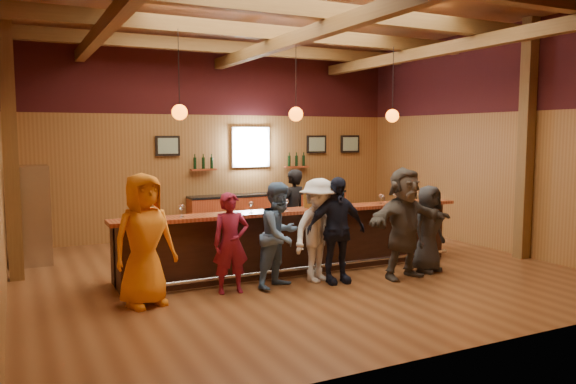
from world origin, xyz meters
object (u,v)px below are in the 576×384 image
at_px(customer_redvest, 231,243).
at_px(customer_dark, 428,229).
at_px(customer_denim, 280,235).
at_px(ice_bucket, 310,200).
at_px(customer_orange, 144,240).
at_px(customer_white, 319,230).
at_px(customer_navy, 336,230).
at_px(bartender, 293,212).
at_px(bar_counter, 293,240).
at_px(customer_brown, 404,223).
at_px(back_bar_cabinet, 270,212).
at_px(stainless_fridge, 29,215).
at_px(bottle_a, 324,199).

xyz_separation_m(customer_redvest, customer_dark, (3.50, -0.29, -0.01)).
distance_m(customer_denim, ice_bucket, 1.22).
xyz_separation_m(customer_orange, customer_white, (2.79, 0.06, -0.09)).
height_order(customer_navy, bartender, customer_navy).
height_order(bar_counter, customer_orange, customer_orange).
bearing_deg(customer_brown, back_bar_cabinet, 86.41).
xyz_separation_m(back_bar_cabinet, customer_denim, (-1.89, -4.53, 0.34)).
xyz_separation_m(customer_dark, ice_bucket, (-1.80, 0.94, 0.49)).
relative_size(customer_redvest, customer_dark, 1.01).
height_order(customer_brown, bartender, customer_brown).
bearing_deg(bartender, customer_orange, 10.71).
height_order(customer_white, ice_bucket, customer_white).
distance_m(customer_orange, customer_dark, 4.79).
xyz_separation_m(customer_white, customer_brown, (1.36, -0.45, 0.08)).
distance_m(customer_orange, customer_redvest, 1.30).
height_order(bar_counter, customer_denim, customer_denim).
bearing_deg(customer_orange, customer_denim, -14.73).
bearing_deg(customer_denim, back_bar_cabinet, 39.90).
xyz_separation_m(stainless_fridge, customer_redvest, (2.63, -3.36, -0.15)).
xyz_separation_m(back_bar_cabinet, customer_white, (-1.17, -4.48, 0.36)).
relative_size(customer_orange, customer_white, 1.11).
bearing_deg(back_bar_cabinet, customer_white, -104.67).
distance_m(stainless_fridge, bottle_a, 5.34).
bearing_deg(ice_bucket, bottle_a, 5.23).
bearing_deg(bottle_a, customer_redvest, -161.06).
bearing_deg(bar_counter, customer_navy, -78.83).
xyz_separation_m(customer_brown, bottle_a, (-0.88, 1.13, 0.32)).
distance_m(bar_counter, customer_dark, 2.35).
xyz_separation_m(back_bar_cabinet, ice_bucket, (-0.98, -3.82, 0.76)).
relative_size(back_bar_cabinet, bartender, 2.37).
height_order(customer_redvest, bartender, bartender).
distance_m(customer_brown, customer_dark, 0.68).
bearing_deg(ice_bucket, customer_white, -106.78).
xyz_separation_m(customer_redvest, bartender, (2.01, 1.93, 0.09)).
distance_m(customer_brown, bottle_a, 1.46).
xyz_separation_m(bar_counter, customer_navy, (0.22, -1.10, 0.33)).
distance_m(bar_counter, customer_white, 0.96).
height_order(back_bar_cabinet, customer_orange, customer_orange).
bearing_deg(customer_redvest, bottle_a, 25.41).
distance_m(customer_redvest, bottle_a, 2.14).
bearing_deg(bottle_a, back_bar_cabinet, 79.62).
xyz_separation_m(bar_counter, customer_white, (0.01, -0.91, 0.31)).
relative_size(customer_orange, bottle_a, 5.66).
relative_size(back_bar_cabinet, ice_bucket, 15.93).
relative_size(customer_white, ice_bucket, 6.63).
distance_m(customer_white, bartender, 2.00).
distance_m(back_bar_cabinet, stainless_fridge, 5.43).
distance_m(customer_orange, customer_navy, 3.00).
xyz_separation_m(customer_navy, ice_bucket, (-0.01, 0.85, 0.39)).
relative_size(bar_counter, customer_brown, 3.44).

